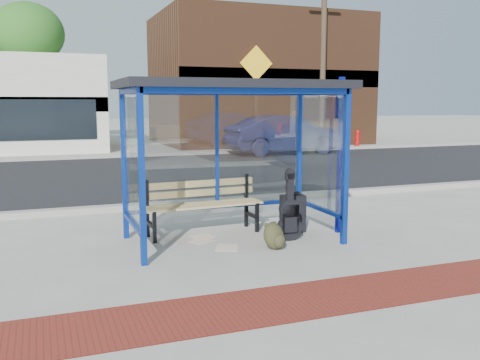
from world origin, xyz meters
name	(u,v)px	position (x,y,z in m)	size (l,w,h in m)	color
ground	(233,241)	(0.00, 0.00, 0.00)	(120.00, 120.00, 0.00)	#B2ADA0
brick_paver_strip	(314,298)	(0.00, -2.60, 0.01)	(60.00, 1.00, 0.01)	maroon
curb_near	(184,203)	(0.00, 2.90, 0.06)	(60.00, 0.25, 0.12)	gray
street_asphalt	(140,175)	(0.00, 8.00, 0.00)	(60.00, 10.00, 0.00)	black
curb_far	(116,156)	(0.00, 13.10, 0.06)	(60.00, 0.25, 0.12)	gray
far_sidewalk	(110,153)	(0.00, 15.00, 0.00)	(60.00, 4.00, 0.01)	#B2ADA0
bus_shelter	(231,105)	(0.00, 0.07, 2.07)	(3.30, 1.80, 2.42)	#0D2F95
storefront_brown	(257,80)	(8.00, 18.49, 3.20)	(10.00, 7.08, 6.40)	#59331E
tree_mid	(28,34)	(-3.00, 22.00, 5.45)	(3.60, 3.60, 7.03)	#4C3826
tree_right	(304,45)	(12.50, 22.00, 5.45)	(3.60, 3.60, 7.03)	#4C3826
utility_pole_east	(323,55)	(9.00, 13.40, 4.11)	(1.60, 0.24, 8.00)	#4C3826
bench	(202,202)	(-0.31, 0.62, 0.52)	(1.95, 0.59, 0.91)	black
guitar_bag	(289,216)	(0.83, -0.27, 0.38)	(0.39, 0.14, 1.04)	black
suitcase	(293,213)	(1.12, 0.19, 0.31)	(0.40, 0.29, 0.66)	black
backpack	(275,237)	(0.41, -0.66, 0.19)	(0.39, 0.37, 0.40)	#2C2C18
sign_post	(341,146)	(1.81, -0.09, 1.41)	(0.14, 0.31, 2.50)	#0E159D
newspaper_a	(227,247)	(-0.21, -0.34, 0.00)	(0.39, 0.31, 0.01)	white
newspaper_b	(202,241)	(-0.45, 0.14, 0.00)	(0.34, 0.27, 0.01)	white
newspaper_c	(202,237)	(-0.37, 0.40, 0.00)	(0.35, 0.27, 0.01)	white
parked_car	(284,135)	(6.59, 12.11, 0.79)	(1.66, 4.77, 1.57)	#181D45
fire_hydrant	(357,138)	(11.10, 13.77, 0.45)	(0.37, 0.24, 0.82)	#BB0E0D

